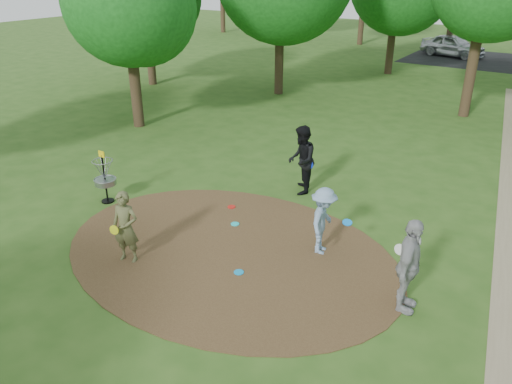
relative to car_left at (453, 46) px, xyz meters
The scene contains 11 objects.
ground 30.37m from the car_left, 85.75° to the right, with size 100.00×100.00×0.00m, color #2D5119.
dirt_clearing 30.37m from the car_left, 85.75° to the right, with size 8.40×8.40×0.02m, color #47301C.
player_observer_with_disc 31.83m from the car_left, 89.00° to the right, with size 0.72×0.62×1.71m.
player_throwing_with_disc 29.35m from the car_left, 81.97° to the right, with size 1.14×1.16×1.64m.
player_walking_with_disc 26.44m from the car_left, 85.55° to the right, with size 1.12×1.22×2.03m.
player_waiting_with_disc 30.76m from the car_left, 77.99° to the right, with size 0.64×1.21×1.98m.
disc_ground_cyan 29.17m from the car_left, 86.82° to the right, with size 0.22×0.22×0.02m, color #1BD1DD.
disc_ground_blue 31.03m from the car_left, 84.49° to the right, with size 0.22×0.22×0.02m, color #0C96DC.
disc_ground_red 28.38m from the car_left, 88.07° to the right, with size 0.22×0.22×0.02m, color red.
car_left is the anchor object (origin of this frame).
disc_golf_basket 30.06m from the car_left, 94.29° to the right, with size 0.63×0.63×1.54m.
Camera 1 is at (6.12, -8.12, 6.29)m, focal length 35.00 mm.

